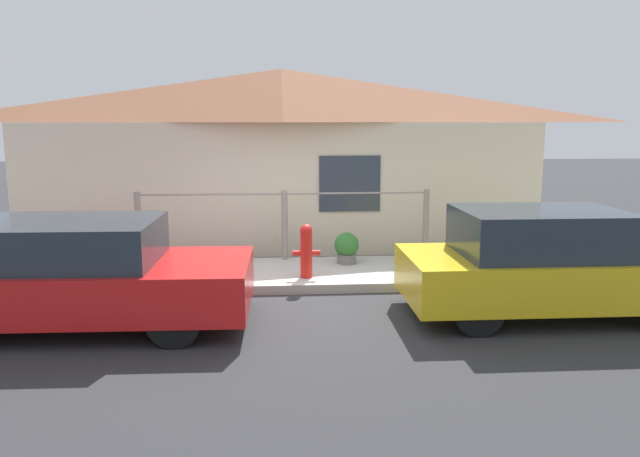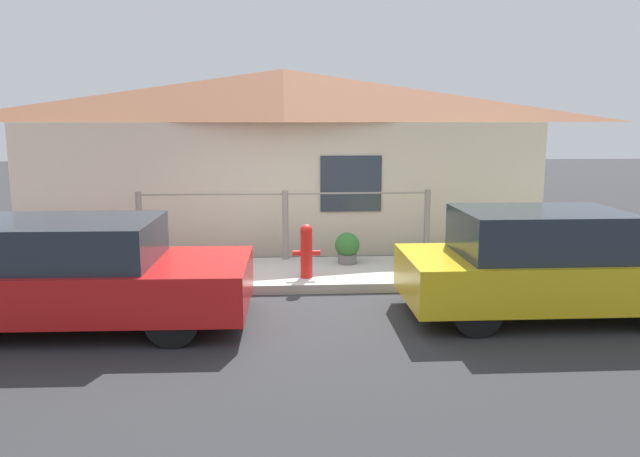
{
  "view_description": "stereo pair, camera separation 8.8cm",
  "coord_description": "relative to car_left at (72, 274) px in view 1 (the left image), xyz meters",
  "views": [
    {
      "loc": [
        -0.2,
        -8.58,
        2.46
      ],
      "look_at": [
        0.49,
        0.3,
        0.9
      ],
      "focal_mm": 35.0,
      "sensor_mm": 36.0,
      "label": 1
    },
    {
      "loc": [
        -0.11,
        -8.59,
        2.46
      ],
      "look_at": [
        0.49,
        0.3,
        0.9
      ],
      "focal_mm": 35.0,
      "sensor_mm": 36.0,
      "label": 2
    }
  ],
  "objects": [
    {
      "name": "ground_plane",
      "position": [
        2.59,
        1.17,
        -0.65
      ],
      "size": [
        60.0,
        60.0,
        0.0
      ],
      "primitive_type": "plane",
      "color": "#2D2D30"
    },
    {
      "name": "sidewalk",
      "position": [
        2.59,
        2.09,
        -0.58
      ],
      "size": [
        24.0,
        1.85,
        0.14
      ],
      "color": "#B2AFA8",
      "rests_on": "ground_plane"
    },
    {
      "name": "house",
      "position": [
        2.6,
        4.65,
        2.07
      ],
      "size": [
        9.91,
        2.23,
        3.41
      ],
      "color": "beige",
      "rests_on": "ground_plane"
    },
    {
      "name": "fence",
      "position": [
        2.59,
        2.87,
        0.13
      ],
      "size": [
        4.9,
        0.1,
        1.16
      ],
      "color": "gray",
      "rests_on": "sidewalk"
    },
    {
      "name": "car_left",
      "position": [
        0.0,
        0.0,
        0.0
      ],
      "size": [
        4.17,
        1.85,
        1.29
      ],
      "rotation": [
        0.0,
        0.0,
        -0.02
      ],
      "color": "red",
      "rests_on": "ground_plane"
    },
    {
      "name": "car_right",
      "position": [
        5.83,
        -0.0,
        0.02
      ],
      "size": [
        3.66,
        1.64,
        1.36
      ],
      "rotation": [
        0.0,
        0.0,
        -0.01
      ],
      "color": "gold",
      "rests_on": "ground_plane"
    },
    {
      "name": "fire_hydrant",
      "position": [
        2.89,
        1.62,
        -0.09
      ],
      "size": [
        0.41,
        0.19,
        0.8
      ],
      "color": "red",
      "rests_on": "sidewalk"
    },
    {
      "name": "potted_plant_near_hydrant",
      "position": [
        3.59,
        2.49,
        -0.25
      ],
      "size": [
        0.4,
        0.4,
        0.51
      ],
      "color": "slate",
      "rests_on": "sidewalk"
    }
  ]
}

